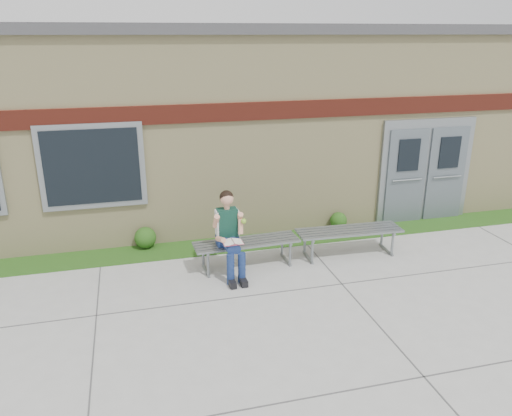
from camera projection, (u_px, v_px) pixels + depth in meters
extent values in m
plane|color=#9E9E99|center=(296.00, 306.00, 7.77)|extent=(80.00, 80.00, 0.00)
cube|color=#284A13|center=(254.00, 242.00, 10.15)|extent=(16.00, 0.80, 0.02)
cube|color=beige|center=(221.00, 118.00, 12.59)|extent=(16.00, 6.00, 4.00)
cube|color=#3F3F42|center=(219.00, 30.00, 11.89)|extent=(16.20, 6.20, 0.20)
cube|color=maroon|center=(250.00, 111.00, 9.62)|extent=(16.00, 0.06, 0.35)
cube|color=gray|center=(92.00, 166.00, 9.21)|extent=(1.90, 0.08, 1.60)
cube|color=black|center=(92.00, 167.00, 9.17)|extent=(1.70, 0.04, 1.40)
cube|color=gray|center=(425.00, 171.00, 11.04)|extent=(2.20, 0.08, 2.30)
cube|color=#545D65|center=(406.00, 177.00, 10.91)|extent=(0.92, 0.06, 2.10)
cube|color=#545D65|center=(446.00, 174.00, 11.15)|extent=(0.92, 0.06, 2.10)
cube|color=gray|center=(247.00, 242.00, 8.97)|extent=(1.93, 0.62, 0.04)
cube|color=gray|center=(205.00, 260.00, 8.88)|extent=(0.07, 0.53, 0.43)
cube|color=gray|center=(287.00, 251.00, 9.23)|extent=(0.07, 0.53, 0.43)
cube|color=gray|center=(349.00, 230.00, 9.43)|extent=(2.02, 0.63, 0.04)
cube|color=gray|center=(309.00, 248.00, 9.33)|extent=(0.07, 0.56, 0.46)
cube|color=gray|center=(386.00, 239.00, 9.71)|extent=(0.07, 0.56, 0.46)
cube|color=navy|center=(227.00, 240.00, 8.80)|extent=(0.38, 0.27, 0.17)
cube|color=#0D3127|center=(227.00, 222.00, 8.67)|extent=(0.36, 0.23, 0.50)
sphere|color=tan|center=(227.00, 199.00, 8.51)|extent=(0.24, 0.24, 0.23)
sphere|color=black|center=(226.00, 197.00, 8.53)|extent=(0.25, 0.25, 0.24)
cylinder|color=navy|center=(225.00, 245.00, 8.51)|extent=(0.18, 0.46, 0.16)
cylinder|color=navy|center=(237.00, 244.00, 8.56)|extent=(0.18, 0.46, 0.16)
cylinder|color=navy|center=(231.00, 269.00, 8.39)|extent=(0.13, 0.13, 0.54)
cylinder|color=navy|center=(242.00, 268.00, 8.44)|extent=(0.13, 0.13, 0.54)
cube|color=black|center=(232.00, 283.00, 8.39)|extent=(0.12, 0.29, 0.11)
cube|color=black|center=(243.00, 281.00, 8.45)|extent=(0.12, 0.29, 0.11)
cylinder|color=tan|center=(216.00, 221.00, 8.53)|extent=(0.11, 0.25, 0.29)
cylinder|color=tan|center=(240.00, 219.00, 8.64)|extent=(0.11, 0.25, 0.29)
cube|color=white|center=(233.00, 242.00, 8.38)|extent=(0.35, 0.25, 0.02)
cube|color=#B5435C|center=(233.00, 243.00, 8.39)|extent=(0.35, 0.26, 0.01)
sphere|color=#89BE32|center=(244.00, 221.00, 8.51)|extent=(0.09, 0.09, 0.09)
sphere|color=#284A13|center=(145.00, 238.00, 9.79)|extent=(0.42, 0.42, 0.42)
sphere|color=#284A13|center=(338.00, 221.00, 10.77)|extent=(0.36, 0.36, 0.36)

